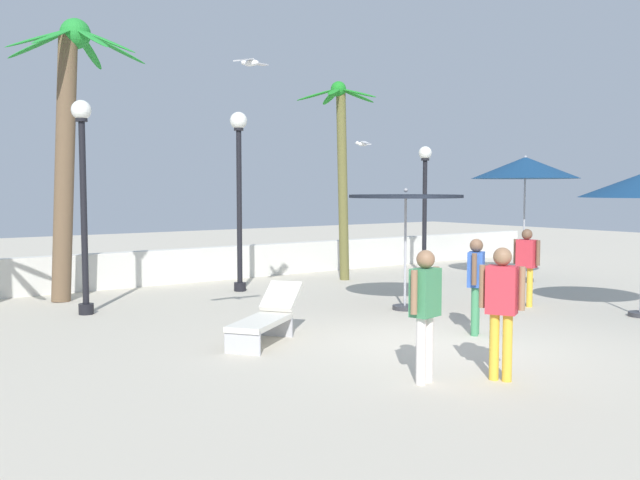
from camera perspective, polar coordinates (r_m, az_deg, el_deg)
ground_plane at (r=11.12m, az=9.16°, el=-8.15°), size 56.00×56.00×0.00m
boundary_wall at (r=18.05m, az=-10.40°, el=-2.02°), size 25.20×0.30×0.85m
patio_umbrella_0 at (r=18.47m, az=16.34°, el=5.60°), size 2.67×2.67×3.19m
patio_umbrella_2 at (r=13.70m, az=6.98°, el=2.93°), size 2.20×2.20×2.37m
palm_tree_0 at (r=18.02m, az=1.76°, el=6.70°), size 1.96×2.10×5.07m
palm_tree_2 at (r=15.67m, az=-19.80°, el=8.64°), size 2.97×2.97×5.90m
lamp_post_0 at (r=13.80m, az=-18.70°, el=4.37°), size 0.37×0.37×4.00m
lamp_post_1 at (r=19.15m, az=8.51°, el=3.42°), size 0.35×0.35×3.50m
lamp_post_2 at (r=16.17m, az=-6.60°, el=5.12°), size 0.39×0.39×4.10m
lounge_chair_0 at (r=10.93m, az=-4.39°, el=-6.20°), size 1.84×1.55×0.83m
guest_0 at (r=8.60m, az=8.54°, el=-5.10°), size 0.55×0.31×1.63m
guest_1 at (r=11.59m, az=12.55°, el=-2.98°), size 0.47×0.40×1.56m
guest_2 at (r=8.91m, az=14.55°, el=-4.77°), size 0.38×0.50×1.65m
guest_3 at (r=14.62m, az=16.44°, el=-1.57°), size 0.31×0.55×1.56m
seagull_0 at (r=20.13m, az=3.45°, el=7.82°), size 0.41×0.91×0.15m
seagull_1 at (r=13.33m, az=-5.68°, el=14.16°), size 0.92×0.54×0.14m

